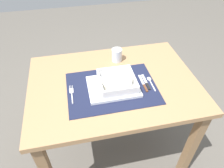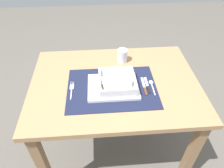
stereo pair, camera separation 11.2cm
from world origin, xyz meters
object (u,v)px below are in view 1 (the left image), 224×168
Objects in this scene: porridge_bowl at (117,82)px; butter_knife at (146,83)px; dining_table at (113,95)px; spoon at (150,80)px; bread_knife at (144,84)px; drinking_glass at (117,56)px; fork at (72,93)px.

porridge_bowl is 0.17m from butter_knife.
porridge_bowl reaches higher than dining_table.
spoon is 0.05m from bread_knife.
dining_table is at bearing 99.23° from porridge_bowl.
dining_table is 4.94× the size of porridge_bowl.
bread_knife is (-0.04, -0.02, -0.00)m from spoon.
butter_knife is 0.92× the size of bread_knife.
bread_knife is 1.72× the size of drinking_glass.
porridge_bowl is 0.15m from bread_knife.
drinking_glass is at bearing 37.62° from fork.
dining_table is at bearing -108.22° from drinking_glass.
dining_table is 0.22m from butter_knife.
spoon reaches higher than fork.
spoon is at bearing -59.98° from drinking_glass.
dining_table is 0.21m from bread_knife.
butter_knife and bread_knife have the same top height.
butter_knife is (0.18, -0.06, 0.12)m from dining_table.
porridge_bowl is 1.48× the size of butter_knife.
spoon is 1.41× the size of drinking_glass.
butter_knife is 0.02m from bread_knife.
bread_knife is 0.28m from drinking_glass.
dining_table is 8.17× the size of spoon.
porridge_bowl is 1.42× the size of fork.
drinking_glass is at bearing 122.22° from spoon.
spoon is (0.20, -0.04, 0.12)m from dining_table.
butter_knife is (-0.03, -0.01, -0.00)m from spoon.
spoon reaches higher than butter_knife.
butter_knife is at bearing -2.37° from fork.
dining_table is 7.31× the size of butter_knife.
spoon is 0.89× the size of butter_knife.
porridge_bowl is at bearing -80.77° from dining_table.
bread_knife is at bearing -160.72° from butter_knife.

